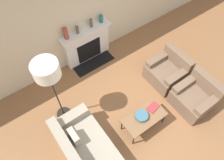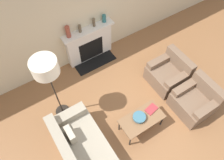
{
  "view_description": "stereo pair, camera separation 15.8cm",
  "coord_description": "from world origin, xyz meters",
  "px_view_note": "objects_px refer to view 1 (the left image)",
  "views": [
    {
      "loc": [
        -1.95,
        -1.24,
        4.77
      ],
      "look_at": [
        -0.22,
        1.17,
        0.45
      ],
      "focal_mm": 35.0,
      "sensor_mm": 36.0,
      "label": 1
    },
    {
      "loc": [
        -1.82,
        -1.33,
        4.77
      ],
      "look_at": [
        -0.22,
        1.17,
        0.45
      ],
      "focal_mm": 35.0,
      "sensor_mm": 36.0,
      "label": 2
    }
  ],
  "objects_px": {
    "couch": "(90,156)",
    "mantel_vase_right": "(101,19)",
    "mantel_vase_left": "(66,33)",
    "mantel_vase_center_left": "(77,30)",
    "bowl": "(142,116)",
    "mantel_vase_center_right": "(91,23)",
    "armchair_far": "(167,71)",
    "fireplace": "(87,45)",
    "armchair_near": "(195,97)",
    "coffee_table": "(144,118)",
    "floor_lamp": "(47,73)",
    "book": "(153,107)"
  },
  "relations": [
    {
      "from": "armchair_far",
      "to": "mantel_vase_center_right",
      "type": "distance_m",
      "value": 2.27
    },
    {
      "from": "armchair_far",
      "to": "mantel_vase_center_left",
      "type": "height_order",
      "value": "mantel_vase_center_left"
    },
    {
      "from": "coffee_table",
      "to": "mantel_vase_center_left",
      "type": "distance_m",
      "value": 2.59
    },
    {
      "from": "book",
      "to": "bowl",
      "type": "bearing_deg",
      "value": 172.84
    },
    {
      "from": "couch",
      "to": "mantel_vase_center_left",
      "type": "distance_m",
      "value": 2.89
    },
    {
      "from": "bowl",
      "to": "book",
      "type": "xyz_separation_m",
      "value": [
        0.35,
        0.02,
        -0.04
      ]
    },
    {
      "from": "coffee_table",
      "to": "mantel_vase_left",
      "type": "xyz_separation_m",
      "value": [
        -0.4,
        2.48,
        0.78
      ]
    },
    {
      "from": "armchair_near",
      "to": "mantel_vase_center_left",
      "type": "height_order",
      "value": "mantel_vase_center_left"
    },
    {
      "from": "couch",
      "to": "armchair_far",
      "type": "bearing_deg",
      "value": -76.81
    },
    {
      "from": "armchair_near",
      "to": "mantel_vase_center_right",
      "type": "height_order",
      "value": "mantel_vase_center_right"
    },
    {
      "from": "mantel_vase_left",
      "to": "mantel_vase_center_left",
      "type": "distance_m",
      "value": 0.31
    },
    {
      "from": "armchair_near",
      "to": "mantel_vase_left",
      "type": "height_order",
      "value": "mantel_vase_left"
    },
    {
      "from": "book",
      "to": "mantel_vase_left",
      "type": "distance_m",
      "value": 2.62
    },
    {
      "from": "fireplace",
      "to": "book",
      "type": "bearing_deg",
      "value": -85.1
    },
    {
      "from": "fireplace",
      "to": "book",
      "type": "distance_m",
      "value": 2.41
    },
    {
      "from": "fireplace",
      "to": "coffee_table",
      "type": "height_order",
      "value": "fireplace"
    },
    {
      "from": "couch",
      "to": "mantel_vase_left",
      "type": "distance_m",
      "value": 2.79
    },
    {
      "from": "coffee_table",
      "to": "mantel_vase_center_right",
      "type": "bearing_deg",
      "value": 83.23
    },
    {
      "from": "book",
      "to": "coffee_table",
      "type": "bearing_deg",
      "value": -179.3
    },
    {
      "from": "fireplace",
      "to": "armchair_far",
      "type": "relative_size",
      "value": 1.63
    },
    {
      "from": "armchair_far",
      "to": "bowl",
      "type": "relative_size",
      "value": 3.07
    },
    {
      "from": "coffee_table",
      "to": "mantel_vase_left",
      "type": "height_order",
      "value": "mantel_vase_left"
    },
    {
      "from": "floor_lamp",
      "to": "coffee_table",
      "type": "bearing_deg",
      "value": -44.81
    },
    {
      "from": "armchair_far",
      "to": "floor_lamp",
      "type": "xyz_separation_m",
      "value": [
        -2.69,
        0.66,
        1.34
      ]
    },
    {
      "from": "armchair_near",
      "to": "armchair_far",
      "type": "bearing_deg",
      "value": 180.0
    },
    {
      "from": "fireplace",
      "to": "coffee_table",
      "type": "relative_size",
      "value": 1.45
    },
    {
      "from": "mantel_vase_right",
      "to": "floor_lamp",
      "type": "bearing_deg",
      "value": -148.81
    },
    {
      "from": "coffee_table",
      "to": "mantel_vase_right",
      "type": "xyz_separation_m",
      "value": [
        0.59,
        2.48,
        0.73
      ]
    },
    {
      "from": "fireplace",
      "to": "mantel_vase_center_right",
      "type": "distance_m",
      "value": 0.67
    },
    {
      "from": "coffee_table",
      "to": "fireplace",
      "type": "bearing_deg",
      "value": 87.68
    },
    {
      "from": "couch",
      "to": "coffee_table",
      "type": "height_order",
      "value": "couch"
    },
    {
      "from": "fireplace",
      "to": "mantel_vase_left",
      "type": "relative_size",
      "value": 4.52
    },
    {
      "from": "mantel_vase_left",
      "to": "mantel_vase_right",
      "type": "distance_m",
      "value": 1.0
    },
    {
      "from": "fireplace",
      "to": "mantel_vase_right",
      "type": "bearing_deg",
      "value": 1.79
    },
    {
      "from": "bowl",
      "to": "mantel_vase_center_right",
      "type": "distance_m",
      "value": 2.55
    },
    {
      "from": "fireplace",
      "to": "armchair_near",
      "type": "distance_m",
      "value": 3.02
    },
    {
      "from": "couch",
      "to": "mantel_vase_center_right",
      "type": "relative_size",
      "value": 8.31
    },
    {
      "from": "mantel_vase_left",
      "to": "fireplace",
      "type": "bearing_deg",
      "value": -1.74
    },
    {
      "from": "book",
      "to": "couch",
      "type": "bearing_deg",
      "value": 170.51
    },
    {
      "from": "armchair_near",
      "to": "mantel_vase_center_left",
      "type": "relative_size",
      "value": 4.23
    },
    {
      "from": "mantel_vase_right",
      "to": "book",
      "type": "bearing_deg",
      "value": -96.7
    },
    {
      "from": "coffee_table",
      "to": "mantel_vase_center_right",
      "type": "relative_size",
      "value": 4.18
    },
    {
      "from": "coffee_table",
      "to": "mantel_vase_right",
      "type": "bearing_deg",
      "value": 76.62
    },
    {
      "from": "couch",
      "to": "mantel_vase_right",
      "type": "bearing_deg",
      "value": -38.64
    },
    {
      "from": "bowl",
      "to": "floor_lamp",
      "type": "distance_m",
      "value": 2.14
    },
    {
      "from": "armchair_far",
      "to": "bowl",
      "type": "height_order",
      "value": "armchair_far"
    },
    {
      "from": "fireplace",
      "to": "coffee_table",
      "type": "bearing_deg",
      "value": -92.32
    },
    {
      "from": "fireplace",
      "to": "floor_lamp",
      "type": "xyz_separation_m",
      "value": [
        -1.43,
        -1.15,
        1.14
      ]
    },
    {
      "from": "couch",
      "to": "armchair_far",
      "type": "xyz_separation_m",
      "value": [
        2.74,
        0.64,
        -0.0
      ]
    },
    {
      "from": "armchair_near",
      "to": "mantel_vase_right",
      "type": "relative_size",
      "value": 4.19
    }
  ]
}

